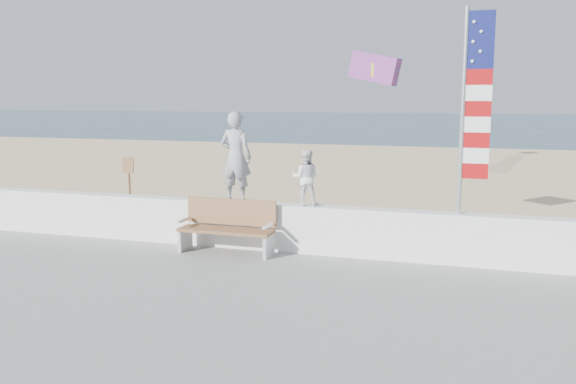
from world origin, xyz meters
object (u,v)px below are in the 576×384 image
(adult, at_px, (236,157))
(child, at_px, (306,178))
(flag, at_px, (471,103))
(bench, at_px, (228,226))

(adult, height_order, child, adult)
(flag, bearing_deg, bench, -173.95)
(adult, distance_m, child, 1.44)
(child, distance_m, flag, 3.21)
(adult, xyz_separation_m, flag, (4.29, -0.00, 1.04))
(adult, xyz_separation_m, bench, (0.01, -0.45, -1.26))
(child, bearing_deg, flag, 169.91)
(child, height_order, bench, child)
(bench, distance_m, flag, 4.89)
(bench, bearing_deg, adult, 90.90)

